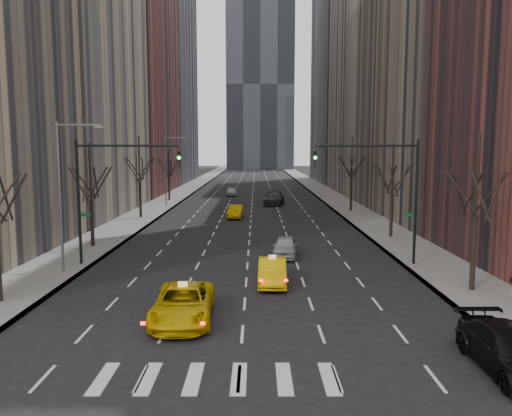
{
  "coord_description": "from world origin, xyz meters",
  "views": [
    {
      "loc": [
        0.57,
        -19.72,
        7.58
      ],
      "look_at": [
        0.56,
        14.35,
        3.5
      ],
      "focal_mm": 35.0,
      "sensor_mm": 36.0,
      "label": 1
    }
  ],
  "objects_px": {
    "taxi_suv": "(183,304)",
    "silver_sedan_ahead": "(285,247)",
    "taxi_sedan": "(272,272)",
    "parked_suv_black": "(509,350)"
  },
  "relations": [
    {
      "from": "taxi_suv",
      "to": "taxi_sedan",
      "type": "distance_m",
      "value": 7.25
    },
    {
      "from": "parked_suv_black",
      "to": "taxi_suv",
      "type": "bearing_deg",
      "value": 156.06
    },
    {
      "from": "taxi_suv",
      "to": "taxi_sedan",
      "type": "xyz_separation_m",
      "value": [
        4.13,
        5.95,
        -0.05
      ]
    },
    {
      "from": "taxi_suv",
      "to": "silver_sedan_ahead",
      "type": "xyz_separation_m",
      "value": [
        5.27,
        13.13,
        -0.06
      ]
    },
    {
      "from": "taxi_suv",
      "to": "silver_sedan_ahead",
      "type": "relative_size",
      "value": 1.33
    },
    {
      "from": "taxi_sedan",
      "to": "silver_sedan_ahead",
      "type": "distance_m",
      "value": 7.27
    },
    {
      "from": "silver_sedan_ahead",
      "to": "taxi_suv",
      "type": "bearing_deg",
      "value": -105.15
    },
    {
      "from": "taxi_sedan",
      "to": "parked_suv_black",
      "type": "distance_m",
      "value": 13.46
    },
    {
      "from": "taxi_sedan",
      "to": "silver_sedan_ahead",
      "type": "relative_size",
      "value": 1.05
    },
    {
      "from": "silver_sedan_ahead",
      "to": "parked_suv_black",
      "type": "bearing_deg",
      "value": -63.39
    }
  ]
}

